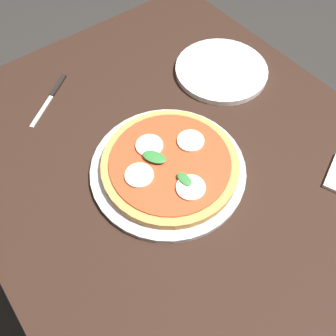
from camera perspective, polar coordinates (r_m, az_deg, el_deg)
ground_plane at (r=1.39m, az=3.49°, el=-18.27°), size 6.00×6.00×0.00m
dining_table at (r=0.81m, az=5.74°, el=-6.87°), size 1.14×0.81×0.74m
serving_tray at (r=0.71m, az=-0.00°, el=-0.18°), size 0.31×0.31×0.01m
pizza at (r=0.70m, az=0.30°, el=0.65°), size 0.27×0.27×0.03m
plate_white at (r=0.91m, az=8.51°, el=15.21°), size 0.22×0.22×0.01m
knife at (r=0.89m, az=-17.93°, el=11.30°), size 0.11×0.14×0.01m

